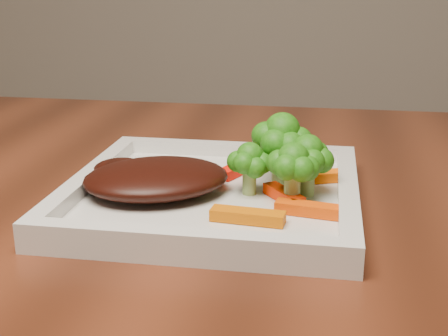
# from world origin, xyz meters

# --- Properties ---
(plate) EXTENTS (0.27, 0.27, 0.01)m
(plate) POSITION_xyz_m (-0.38, 0.05, 0.76)
(plate) COLOR silver
(plate) RESTS_ON dining_table
(steak) EXTENTS (0.17, 0.16, 0.03)m
(steak) POSITION_xyz_m (-0.43, 0.04, 0.78)
(steak) COLOR black
(steak) RESTS_ON plate
(broccoli_0) EXTENTS (0.08, 0.08, 0.07)m
(broccoli_0) POSITION_xyz_m (-0.32, 0.09, 0.80)
(broccoli_0) COLOR #1F6911
(broccoli_0) RESTS_ON plate
(broccoli_1) EXTENTS (0.06, 0.06, 0.06)m
(broccoli_1) POSITION_xyz_m (-0.29, 0.06, 0.79)
(broccoli_1) COLOR #327313
(broccoli_1) RESTS_ON plate
(broccoli_2) EXTENTS (0.06, 0.06, 0.06)m
(broccoli_2) POSITION_xyz_m (-0.30, 0.03, 0.79)
(broccoli_2) COLOR #376F12
(broccoli_2) RESTS_ON plate
(broccoli_3) EXTENTS (0.05, 0.05, 0.06)m
(broccoli_3) POSITION_xyz_m (-0.35, 0.05, 0.79)
(broccoli_3) COLOR #266510
(broccoli_3) RESTS_ON plate
(carrot_0) EXTENTS (0.06, 0.02, 0.01)m
(carrot_0) POSITION_xyz_m (-0.34, -0.02, 0.77)
(carrot_0) COLOR #C75B03
(carrot_0) RESTS_ON plate
(carrot_1) EXTENTS (0.06, 0.03, 0.01)m
(carrot_1) POSITION_xyz_m (-0.29, 0.01, 0.77)
(carrot_1) COLOR #DF4203
(carrot_1) RESTS_ON plate
(carrot_3) EXTENTS (0.06, 0.04, 0.01)m
(carrot_3) POSITION_xyz_m (-0.28, 0.10, 0.77)
(carrot_3) COLOR #F45C03
(carrot_3) RESTS_ON plate
(carrot_4) EXTENTS (0.04, 0.06, 0.01)m
(carrot_4) POSITION_xyz_m (-0.37, 0.11, 0.77)
(carrot_4) COLOR #F41303
(carrot_4) RESTS_ON plate
(carrot_5) EXTENTS (0.04, 0.05, 0.01)m
(carrot_5) POSITION_xyz_m (-0.31, 0.04, 0.77)
(carrot_5) COLOR #FF2F04
(carrot_5) RESTS_ON plate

